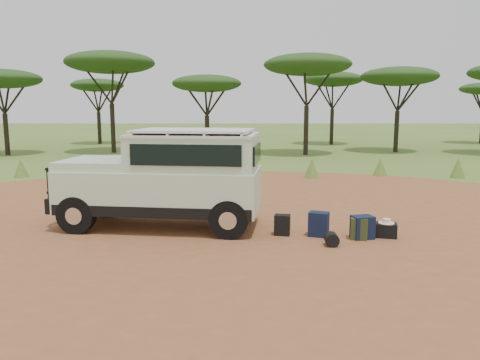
{
  "coord_description": "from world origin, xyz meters",
  "views": [
    {
      "loc": [
        0.18,
        -10.51,
        2.9
      ],
      "look_at": [
        0.11,
        1.55,
        1.0
      ],
      "focal_mm": 35.0,
      "sensor_mm": 36.0,
      "label": 1
    }
  ],
  "objects_px": {
    "backpack_navy": "(319,224)",
    "backpack_olive": "(359,229)",
    "hard_case": "(386,230)",
    "backpack_black": "(282,225)",
    "safari_vehicle": "(167,180)",
    "duffel_navy": "(362,227)",
    "walking_staff": "(87,196)"
  },
  "relations": [
    {
      "from": "hard_case",
      "to": "backpack_navy",
      "type": "bearing_deg",
      "value": -169.68
    },
    {
      "from": "walking_staff",
      "to": "backpack_navy",
      "type": "bearing_deg",
      "value": -40.04
    },
    {
      "from": "backpack_black",
      "to": "hard_case",
      "type": "height_order",
      "value": "backpack_black"
    },
    {
      "from": "duffel_navy",
      "to": "hard_case",
      "type": "bearing_deg",
      "value": -2.72
    },
    {
      "from": "duffel_navy",
      "to": "walking_staff",
      "type": "bearing_deg",
      "value": 155.33
    },
    {
      "from": "backpack_black",
      "to": "backpack_navy",
      "type": "bearing_deg",
      "value": 4.01
    },
    {
      "from": "duffel_navy",
      "to": "hard_case",
      "type": "distance_m",
      "value": 0.57
    },
    {
      "from": "walking_staff",
      "to": "backpack_black",
      "type": "relative_size",
      "value": 3.12
    },
    {
      "from": "safari_vehicle",
      "to": "backpack_navy",
      "type": "relative_size",
      "value": 9.07
    },
    {
      "from": "backpack_black",
      "to": "duffel_navy",
      "type": "height_order",
      "value": "duffel_navy"
    },
    {
      "from": "safari_vehicle",
      "to": "backpack_black",
      "type": "relative_size",
      "value": 10.7
    },
    {
      "from": "walking_staff",
      "to": "backpack_navy",
      "type": "relative_size",
      "value": 2.64
    },
    {
      "from": "backpack_black",
      "to": "backpack_olive",
      "type": "relative_size",
      "value": 0.97
    },
    {
      "from": "backpack_navy",
      "to": "hard_case",
      "type": "xyz_separation_m",
      "value": [
        1.5,
        -0.07,
        -0.12
      ]
    },
    {
      "from": "walking_staff",
      "to": "hard_case",
      "type": "bearing_deg",
      "value": -38.33
    },
    {
      "from": "backpack_navy",
      "to": "duffel_navy",
      "type": "height_order",
      "value": "backpack_navy"
    },
    {
      "from": "duffel_navy",
      "to": "hard_case",
      "type": "relative_size",
      "value": 1.13
    },
    {
      "from": "backpack_olive",
      "to": "safari_vehicle",
      "type": "bearing_deg",
      "value": 175.56
    },
    {
      "from": "backpack_black",
      "to": "hard_case",
      "type": "relative_size",
      "value": 1.04
    },
    {
      "from": "backpack_navy",
      "to": "hard_case",
      "type": "distance_m",
      "value": 1.5
    },
    {
      "from": "safari_vehicle",
      "to": "duffel_navy",
      "type": "distance_m",
      "value": 4.66
    },
    {
      "from": "walking_staff",
      "to": "hard_case",
      "type": "distance_m",
      "value": 7.17
    },
    {
      "from": "safari_vehicle",
      "to": "backpack_olive",
      "type": "distance_m",
      "value": 4.59
    },
    {
      "from": "walking_staff",
      "to": "hard_case",
      "type": "height_order",
      "value": "walking_staff"
    },
    {
      "from": "safari_vehicle",
      "to": "backpack_olive",
      "type": "bearing_deg",
      "value": -7.28
    },
    {
      "from": "backpack_navy",
      "to": "backpack_black",
      "type": "bearing_deg",
      "value": -166.14
    },
    {
      "from": "safari_vehicle",
      "to": "backpack_olive",
      "type": "xyz_separation_m",
      "value": [
        4.37,
        -1.09,
        -0.9
      ]
    },
    {
      "from": "backpack_navy",
      "to": "backpack_olive",
      "type": "bearing_deg",
      "value": 4.19
    },
    {
      "from": "walking_staff",
      "to": "safari_vehicle",
      "type": "bearing_deg",
      "value": -35.4
    },
    {
      "from": "safari_vehicle",
      "to": "duffel_navy",
      "type": "bearing_deg",
      "value": -6.12
    },
    {
      "from": "walking_staff",
      "to": "duffel_navy",
      "type": "distance_m",
      "value": 6.63
    },
    {
      "from": "backpack_navy",
      "to": "duffel_navy",
      "type": "relative_size",
      "value": 1.09
    }
  ]
}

